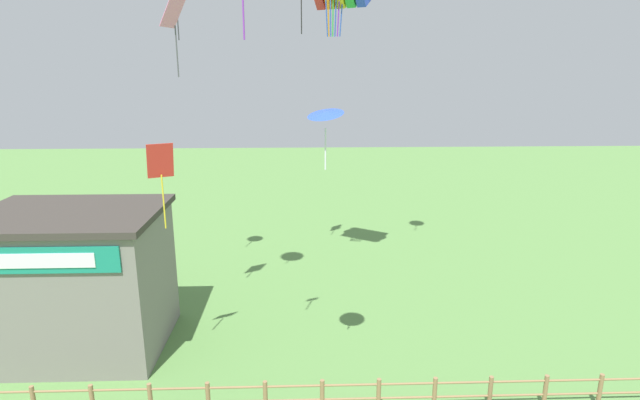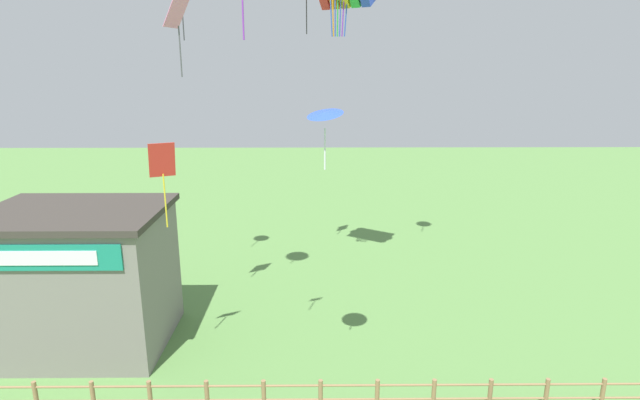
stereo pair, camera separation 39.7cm
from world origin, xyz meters
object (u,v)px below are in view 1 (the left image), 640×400
at_px(kite_blue_delta, 326,114).
at_px(seaside_building, 76,280).
at_px(kite_pink_diamond, 174,15).
at_px(kite_red_diamond, 161,169).

bearing_deg(kite_blue_delta, seaside_building, 162.07).
relative_size(seaside_building, kite_pink_diamond, 2.25).
bearing_deg(kite_blue_delta, kite_red_diamond, 166.05).
bearing_deg(kite_red_diamond, seaside_building, 157.10).
xyz_separation_m(seaside_building, kite_blue_delta, (9.31, -3.01, 6.46)).
bearing_deg(seaside_building, kite_blue_delta, -17.93).
distance_m(kite_blue_delta, kite_red_diamond, 5.76).
bearing_deg(kite_blue_delta, kite_pink_diamond, 141.46).
bearing_deg(kite_red_diamond, kite_blue_delta, -13.95).
relative_size(kite_blue_delta, kite_pink_diamond, 0.64).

